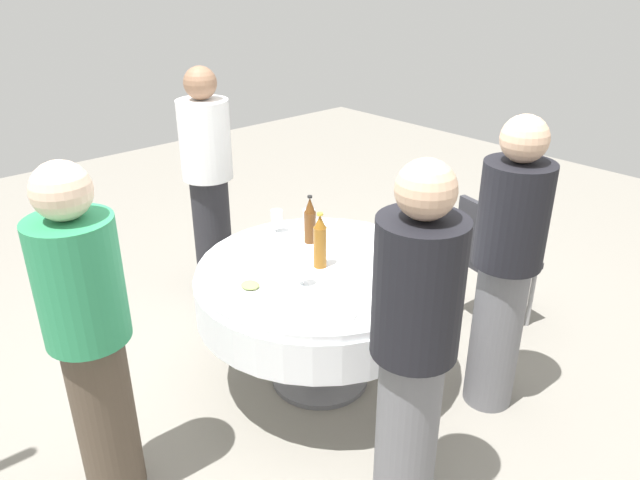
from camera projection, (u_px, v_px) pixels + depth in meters
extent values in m
plane|color=gray|center=(320.00, 378.00, 3.52)|extent=(10.00, 10.00, 0.00)
cylinder|color=white|center=(320.00, 270.00, 3.21)|extent=(1.32, 1.32, 0.04)
cylinder|color=white|center=(320.00, 291.00, 3.27)|extent=(1.35, 1.35, 0.22)
cylinder|color=slate|center=(320.00, 344.00, 3.41)|extent=(0.14, 0.14, 0.48)
cylinder|color=slate|center=(320.00, 376.00, 3.51)|extent=(0.56, 0.56, 0.03)
cylinder|color=#593314|center=(310.00, 227.00, 3.44)|extent=(0.07, 0.07, 0.19)
cone|color=#593314|center=(310.00, 205.00, 3.38)|extent=(0.06, 0.06, 0.09)
cylinder|color=black|center=(310.00, 197.00, 3.36)|extent=(0.03, 0.03, 0.01)
cylinder|color=silver|center=(391.00, 260.00, 3.05)|extent=(0.07, 0.07, 0.20)
cone|color=silver|center=(392.00, 235.00, 2.99)|extent=(0.06, 0.06, 0.08)
cylinder|color=silver|center=(393.00, 226.00, 2.97)|extent=(0.03, 0.03, 0.01)
cylinder|color=#8C5619|center=(320.00, 247.00, 3.15)|extent=(0.07, 0.07, 0.23)
cone|color=#8C5619|center=(320.00, 221.00, 3.09)|extent=(0.06, 0.06, 0.07)
cylinder|color=gold|center=(320.00, 214.00, 3.07)|extent=(0.03, 0.03, 0.01)
cylinder|color=white|center=(277.00, 232.00, 3.60)|extent=(0.06, 0.06, 0.00)
cylinder|color=white|center=(277.00, 226.00, 3.58)|extent=(0.01, 0.01, 0.07)
cylinder|color=white|center=(277.00, 216.00, 3.56)|extent=(0.07, 0.07, 0.07)
cylinder|color=gold|center=(277.00, 218.00, 3.56)|extent=(0.06, 0.06, 0.03)
cylinder|color=white|center=(309.00, 233.00, 3.59)|extent=(0.06, 0.06, 0.00)
cylinder|color=white|center=(309.00, 226.00, 3.57)|extent=(0.01, 0.01, 0.08)
cylinder|color=white|center=(309.00, 215.00, 3.54)|extent=(0.07, 0.07, 0.07)
cylinder|color=gold|center=(309.00, 218.00, 3.55)|extent=(0.06, 0.06, 0.03)
cylinder|color=white|center=(303.00, 285.00, 3.02)|extent=(0.06, 0.06, 0.00)
cylinder|color=white|center=(303.00, 279.00, 3.00)|extent=(0.01, 0.01, 0.06)
cylinder|color=white|center=(303.00, 267.00, 2.97)|extent=(0.07, 0.07, 0.07)
cylinder|color=maroon|center=(303.00, 271.00, 2.98)|extent=(0.06, 0.06, 0.03)
cylinder|color=white|center=(332.00, 312.00, 2.78)|extent=(0.23, 0.23, 0.02)
cylinder|color=white|center=(250.00, 288.00, 2.97)|extent=(0.22, 0.22, 0.02)
ellipsoid|color=#8C9E59|center=(250.00, 285.00, 2.96)|extent=(0.10, 0.09, 0.02)
cube|color=silver|center=(330.00, 226.00, 3.68)|extent=(0.04, 0.18, 0.00)
cube|color=silver|center=(276.00, 263.00, 3.23)|extent=(0.18, 0.06, 0.00)
cube|color=white|center=(392.00, 256.00, 3.29)|extent=(0.21, 0.21, 0.02)
cylinder|color=slate|center=(496.00, 334.00, 3.18)|extent=(0.26, 0.26, 0.85)
cylinder|color=black|center=(513.00, 215.00, 2.89)|extent=(0.34, 0.34, 0.53)
sphere|color=#D8AD8C|center=(525.00, 139.00, 2.73)|extent=(0.22, 0.22, 0.22)
cylinder|color=#4C3F33|center=(105.00, 415.00, 2.64)|extent=(0.26, 0.26, 0.82)
cylinder|color=#2D8C59|center=(79.00, 281.00, 2.35)|extent=(0.34, 0.34, 0.53)
sphere|color=beige|center=(61.00, 191.00, 2.19)|extent=(0.23, 0.23, 0.23)
cylinder|color=slate|center=(406.00, 434.00, 2.51)|extent=(0.26, 0.26, 0.85)
cylinder|color=black|center=(418.00, 288.00, 2.21)|extent=(0.34, 0.34, 0.56)
sphere|color=#D8AD8C|center=(426.00, 190.00, 2.05)|extent=(0.22, 0.22, 0.22)
cylinder|color=#26262B|center=(213.00, 237.00, 4.25)|extent=(0.26, 0.26, 0.88)
cylinder|color=white|center=(205.00, 140.00, 3.95)|extent=(0.34, 0.34, 0.52)
sphere|color=#8C664C|center=(200.00, 83.00, 3.79)|extent=(0.21, 0.21, 0.21)
cube|color=#2D2D33|center=(498.00, 260.00, 3.90)|extent=(0.48, 0.48, 0.04)
cube|color=#2D2D33|center=(480.00, 237.00, 3.73)|extent=(0.40, 0.13, 0.42)
cylinder|color=gray|center=(531.00, 297.00, 3.94)|extent=(0.03, 0.03, 0.43)
cylinder|color=gray|center=(494.00, 275.00, 4.21)|extent=(0.03, 0.03, 0.43)
cylinder|color=gray|center=(492.00, 310.00, 3.79)|extent=(0.03, 0.03, 0.43)
cylinder|color=gray|center=(457.00, 287.00, 4.06)|extent=(0.03, 0.03, 0.43)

